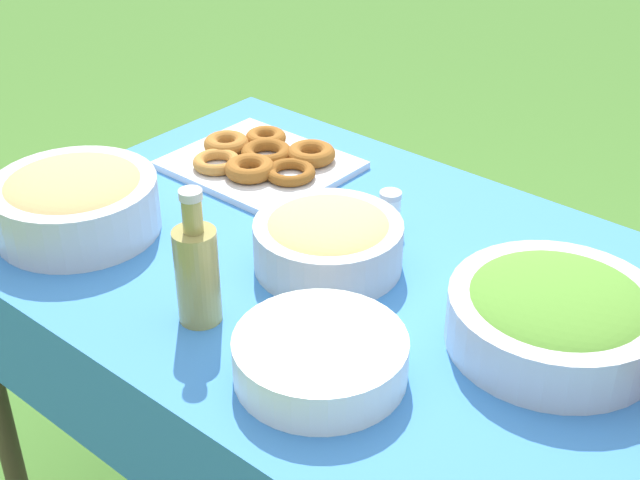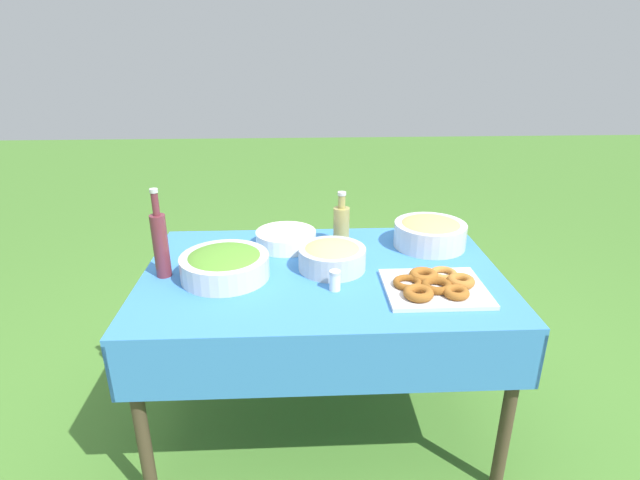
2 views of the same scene
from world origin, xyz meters
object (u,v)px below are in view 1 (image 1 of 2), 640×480
at_px(olive_oil_bottle, 197,271).
at_px(donut_platter, 261,160).
at_px(plate_stack, 320,358).
at_px(bread_bowl, 75,200).
at_px(pasta_bowl, 328,240).
at_px(salad_bowl, 555,315).

bearing_deg(olive_oil_bottle, donut_platter, -56.84).
distance_m(donut_platter, plate_stack, 0.74).
height_order(donut_platter, bread_bowl, bread_bowl).
distance_m(pasta_bowl, olive_oil_bottle, 0.28).
height_order(olive_oil_bottle, bread_bowl, olive_oil_bottle).
xyz_separation_m(donut_platter, plate_stack, (-0.57, 0.46, 0.01)).
bearing_deg(donut_platter, plate_stack, 140.87).
xyz_separation_m(plate_stack, bread_bowl, (0.66, -0.03, 0.03)).
distance_m(salad_bowl, olive_oil_bottle, 0.59).
bearing_deg(salad_bowl, olive_oil_bottle, 33.67).
distance_m(pasta_bowl, plate_stack, 0.32).
height_order(donut_platter, plate_stack, plate_stack).
bearing_deg(salad_bowl, donut_platter, -10.68).
height_order(salad_bowl, donut_platter, salad_bowl).
bearing_deg(olive_oil_bottle, salad_bowl, -146.33).
relative_size(salad_bowl, olive_oil_bottle, 1.41).
relative_size(olive_oil_bottle, bread_bowl, 0.77).
relative_size(pasta_bowl, donut_platter, 0.73).
bearing_deg(pasta_bowl, olive_oil_bottle, 77.19).
bearing_deg(donut_platter, salad_bowl, 169.32).
xyz_separation_m(salad_bowl, bread_bowl, (0.90, 0.28, 0.01)).
distance_m(donut_platter, olive_oil_bottle, 0.58).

